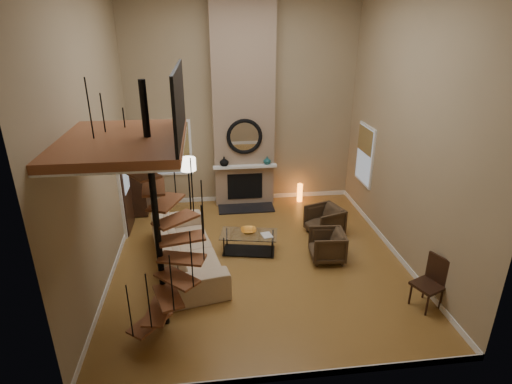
{
  "coord_description": "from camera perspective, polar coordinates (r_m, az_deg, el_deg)",
  "views": [
    {
      "loc": [
        -0.98,
        -7.53,
        4.73
      ],
      "look_at": [
        0.0,
        0.4,
        1.4
      ],
      "focal_mm": 28.84,
      "sensor_mm": 36.0,
      "label": 1
    }
  ],
  "objects": [
    {
      "name": "ground",
      "position": [
        8.95,
        0.32,
        -9.32
      ],
      "size": [
        6.0,
        6.5,
        0.01
      ],
      "primitive_type": "cube",
      "color": "#B07D38",
      "rests_on": "ground"
    },
    {
      "name": "back_wall",
      "position": [
        11.0,
        -1.86,
        12.25
      ],
      "size": [
        6.0,
        0.02,
        5.5
      ],
      "primitive_type": "cube",
      "color": "#9D8865",
      "rests_on": "ground"
    },
    {
      "name": "front_wall",
      "position": [
        4.81,
        5.34,
        -1.77
      ],
      "size": [
        6.0,
        0.02,
        5.5
      ],
      "primitive_type": "cube",
      "color": "#9D8865",
      "rests_on": "ground"
    },
    {
      "name": "left_wall",
      "position": [
        8.04,
        -21.51,
        6.79
      ],
      "size": [
        0.02,
        6.5,
        5.5
      ],
      "primitive_type": "cube",
      "color": "#9D8865",
      "rests_on": "ground"
    },
    {
      "name": "right_wall",
      "position": [
        8.74,
        20.47,
        8.12
      ],
      "size": [
        0.02,
        6.5,
        5.5
      ],
      "primitive_type": "cube",
      "color": "#9D8865",
      "rests_on": "ground"
    },
    {
      "name": "baseboard_back",
      "position": [
        11.78,
        -1.7,
        -0.74
      ],
      "size": [
        6.0,
        0.02,
        0.12
      ],
      "primitive_type": "cube",
      "color": "white",
      "rests_on": "ground"
    },
    {
      "name": "baseboard_front",
      "position": [
        6.42,
        4.38,
        -24.18
      ],
      "size": [
        6.0,
        0.02,
        0.12
      ],
      "primitive_type": "cube",
      "color": "white",
      "rests_on": "ground"
    },
    {
      "name": "baseboard_left",
      "position": [
        9.08,
        -19.02,
        -9.7
      ],
      "size": [
        0.02,
        6.5,
        0.12
      ],
      "primitive_type": "cube",
      "color": "white",
      "rests_on": "ground"
    },
    {
      "name": "baseboard_right",
      "position": [
        9.71,
        18.26,
        -7.39
      ],
      "size": [
        0.02,
        6.5,
        0.12
      ],
      "primitive_type": "cube",
      "color": "white",
      "rests_on": "ground"
    },
    {
      "name": "chimney_breast",
      "position": [
        10.82,
        -1.77,
        12.07
      ],
      "size": [
        1.6,
        0.38,
        5.5
      ],
      "primitive_type": "cube",
      "color": "#91765E",
      "rests_on": "ground"
    },
    {
      "name": "hearth",
      "position": [
        11.19,
        -1.37,
        -2.28
      ],
      "size": [
        1.5,
        0.6,
        0.04
      ],
      "primitive_type": "cube",
      "color": "black",
      "rests_on": "ground"
    },
    {
      "name": "firebox",
      "position": [
        11.24,
        -1.54,
        0.79
      ],
      "size": [
        0.95,
        0.02,
        0.72
      ],
      "primitive_type": "cube",
      "color": "black",
      "rests_on": "chimney_breast"
    },
    {
      "name": "mantel",
      "position": [
        10.96,
        -1.53,
        3.55
      ],
      "size": [
        1.7,
        0.18,
        0.06
      ],
      "primitive_type": "cube",
      "color": "white",
      "rests_on": "chimney_breast"
    },
    {
      "name": "mirror_frame",
      "position": [
        10.78,
        -1.61,
        7.68
      ],
      "size": [
        0.94,
        0.1,
        0.94
      ],
      "primitive_type": "torus",
      "rotation": [
        1.57,
        0.0,
        0.0
      ],
      "color": "black",
      "rests_on": "chimney_breast"
    },
    {
      "name": "mirror_disc",
      "position": [
        10.79,
        -1.61,
        7.69
      ],
      "size": [
        0.8,
        0.01,
        0.8
      ],
      "primitive_type": "cylinder",
      "rotation": [
        1.57,
        0.0,
        0.0
      ],
      "color": "white",
      "rests_on": "chimney_breast"
    },
    {
      "name": "vase_left",
      "position": [
        10.91,
        -4.44,
        4.26
      ],
      "size": [
        0.24,
        0.24,
        0.25
      ],
      "primitive_type": "imported",
      "color": "black",
      "rests_on": "mantel"
    },
    {
      "name": "vase_right",
      "position": [
        11.02,
        1.56,
        4.41
      ],
      "size": [
        0.2,
        0.2,
        0.21
      ],
      "primitive_type": "imported",
      "color": "#174E50",
      "rests_on": "mantel"
    },
    {
      "name": "window_back",
      "position": [
        11.23,
        -11.53,
        6.1
      ],
      "size": [
        1.02,
        0.06,
        1.52
      ],
      "color": "white",
      "rests_on": "back_wall"
    },
    {
      "name": "window_right",
      "position": [
        10.77,
        14.88,
        5.12
      ],
      "size": [
        0.06,
        1.02,
        1.52
      ],
      "color": "white",
      "rests_on": "right_wall"
    },
    {
      "name": "entry_door",
      "position": [
        10.22,
        -17.68,
        0.4
      ],
      "size": [
        0.1,
        1.05,
        2.16
      ],
      "color": "white",
      "rests_on": "ground"
    },
    {
      "name": "loft",
      "position": [
        6.01,
        -17.15,
        7.22
      ],
      "size": [
        1.7,
        2.2,
        1.09
      ],
      "color": "brown",
      "rests_on": "left_wall"
    },
    {
      "name": "spiral_stair",
      "position": [
        6.5,
        -13.39,
        -5.02
      ],
      "size": [
        1.47,
        1.47,
        4.06
      ],
      "color": "black",
      "rests_on": "ground"
    },
    {
      "name": "hutch",
      "position": [
        11.11,
        -15.94,
        1.85
      ],
      "size": [
        0.39,
        0.83,
        1.84
      ],
      "primitive_type": "cube",
      "color": "black",
      "rests_on": "ground"
    },
    {
      "name": "sofa",
      "position": [
        8.7,
        -9.77,
        -7.63
      ],
      "size": [
        1.7,
        3.11,
        0.86
      ],
      "primitive_type": "imported",
      "rotation": [
        0.0,
        0.0,
        1.77
      ],
      "color": "tan",
      "rests_on": "ground"
    },
    {
      "name": "armchair_near",
      "position": [
        9.93,
        9.81,
        -3.87
      ],
      "size": [
        0.96,
        0.94,
        0.69
      ],
      "primitive_type": "imported",
      "rotation": [
        0.0,
        0.0,
        -1.24
      ],
      "color": "#412F1E",
      "rests_on": "ground"
    },
    {
      "name": "armchair_far",
      "position": [
        8.88,
        10.24,
        -7.3
      ],
      "size": [
        0.76,
        0.75,
        0.65
      ],
      "primitive_type": "imported",
      "rotation": [
        0.0,
        0.0,
        -1.65
      ],
      "color": "#412F1E",
      "rests_on": "ground"
    },
    {
      "name": "coffee_table",
      "position": [
        9.07,
        -1.0,
        -6.74
      ],
      "size": [
        1.32,
        0.84,
        0.45
      ],
      "color": "silver",
      "rests_on": "ground"
    },
    {
      "name": "bowl",
      "position": [
        9.01,
        -1.04,
        -5.4
      ],
      "size": [
        0.34,
        0.34,
        0.09
      ],
      "primitive_type": "imported",
      "color": "orange",
      "rests_on": "coffee_table"
    },
    {
      "name": "book",
      "position": [
        8.89,
        1.35,
        -6.07
      ],
      "size": [
        0.26,
        0.32,
        0.03
      ],
      "primitive_type": "imported",
      "rotation": [
        0.0,
        0.0,
        0.2
      ],
      "color": "gray",
      "rests_on": "coffee_table"
    },
    {
      "name": "floor_lamp",
      "position": [
        10.07,
        -9.38,
        3.1
      ],
      "size": [
        0.38,
        0.38,
        1.7
      ],
      "color": "black",
      "rests_on": "ground"
    },
    {
      "name": "accent_lamp",
      "position": [
        11.65,
        6.09,
        -0.11
      ],
      "size": [
        0.15,
        0.15,
        0.53
      ],
      "primitive_type": "cylinder",
      "color": "orange",
      "rests_on": "ground"
    },
    {
      "name": "side_chair",
      "position": [
        8.0,
        23.19,
        -11.15
      ],
      "size": [
        0.6,
        0.6,
        0.98
      ],
      "color": "black",
      "rests_on": "ground"
    }
  ]
}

